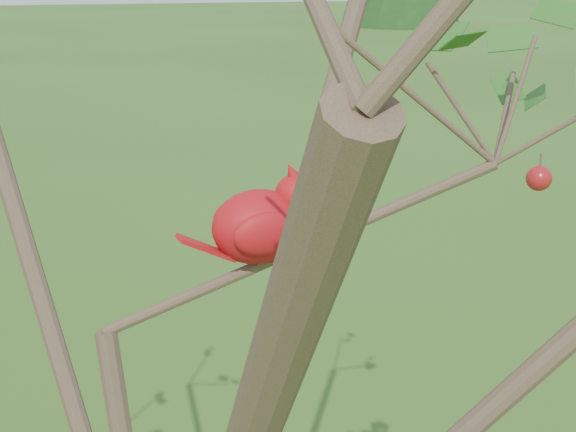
% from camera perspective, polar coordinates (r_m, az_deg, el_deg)
% --- Properties ---
extents(crabapple_tree, '(2.35, 2.05, 2.95)m').
position_cam_1_polar(crabapple_tree, '(1.10, -9.67, -2.62)').
color(crabapple_tree, '#3A2C1F').
rests_on(crabapple_tree, ground).
extents(cardinal, '(0.24, 0.14, 0.17)m').
position_cam_1_polar(cardinal, '(1.21, -1.82, -0.43)').
color(cardinal, '#B90F15').
rests_on(cardinal, ground).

